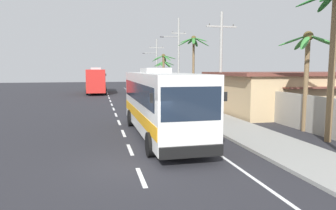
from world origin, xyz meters
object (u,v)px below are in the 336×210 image
(utility_pole_mid, at_px, (221,60))
(roadside_building, at_px, (311,92))
(coach_bus_foreground, at_px, (160,101))
(pedestrian_near_kerb, at_px, (181,96))
(pedestrian_midwalk, at_px, (206,102))
(palm_fourth, at_px, (193,52))
(pedestrian_far_walk, at_px, (195,98))
(palm_farthest, at_px, (334,38))
(palm_nearest, at_px, (164,66))
(palm_second, at_px, (307,59))
(palm_third, at_px, (164,67))
(coach_bus_far_lane, at_px, (96,80))
(motorcycle_beside_bus, at_px, (160,106))
(utility_pole_distant, at_px, (156,63))
(utility_pole_far, at_px, (178,56))

(utility_pole_mid, xyz_separation_m, roadside_building, (7.93, -0.97, -2.66))
(coach_bus_foreground, height_order, pedestrian_near_kerb, coach_bus_foreground)
(pedestrian_midwalk, height_order, palm_fourth, palm_fourth)
(coach_bus_foreground, relative_size, pedestrian_far_walk, 6.33)
(palm_farthest, bearing_deg, palm_nearest, 93.76)
(palm_second, distance_m, roadside_building, 9.92)
(pedestrian_far_walk, bearing_deg, roadside_building, -59.79)
(palm_third, bearing_deg, coach_bus_far_lane, -175.62)
(coach_bus_foreground, relative_size, palm_third, 2.19)
(pedestrian_midwalk, xyz_separation_m, palm_fourth, (2.26, 10.83, 4.59))
(pedestrian_far_walk, bearing_deg, coach_bus_far_lane, 72.14)
(motorcycle_beside_bus, distance_m, palm_second, 11.80)
(pedestrian_far_walk, distance_m, utility_pole_distant, 25.16)
(coach_bus_foreground, distance_m, palm_farthest, 9.21)
(pedestrian_near_kerb, bearing_deg, palm_third, -61.55)
(palm_nearest, bearing_deg, pedestrian_far_walk, -92.43)
(palm_nearest, bearing_deg, palm_second, -84.71)
(utility_pole_mid, distance_m, palm_fourth, 10.18)
(coach_bus_foreground, xyz_separation_m, pedestrian_near_kerb, (4.58, 12.69, -0.87))
(palm_fourth, bearing_deg, palm_third, 91.08)
(motorcycle_beside_bus, xyz_separation_m, palm_farthest, (6.33, -11.50, 4.54))
(roadside_building, bearing_deg, pedestrian_midwalk, 178.72)
(utility_pole_mid, relative_size, palm_farthest, 1.09)
(palm_fourth, bearing_deg, coach_bus_far_lane, 127.55)
(palm_nearest, bearing_deg, utility_pole_far, -83.98)
(palm_nearest, height_order, roadside_building, palm_nearest)
(motorcycle_beside_bus, relative_size, palm_fourth, 0.26)
(palm_nearest, bearing_deg, utility_pole_distant, 87.13)
(utility_pole_distant, relative_size, palm_second, 1.49)
(utility_pole_mid, bearing_deg, pedestrian_far_walk, 120.14)
(coach_bus_foreground, height_order, palm_fourth, palm_fourth)
(utility_pole_distant, bearing_deg, roadside_building, -73.77)
(coach_bus_foreground, xyz_separation_m, coach_bus_far_lane, (-3.47, 32.11, 0.08))
(palm_farthest, bearing_deg, coach_bus_far_lane, 107.94)
(coach_bus_foreground, height_order, utility_pole_far, utility_pole_far)
(palm_fourth, bearing_deg, coach_bus_foreground, -112.70)
(coach_bus_far_lane, bearing_deg, pedestrian_near_kerb, -67.48)
(pedestrian_far_walk, distance_m, palm_farthest, 14.39)
(palm_second, bearing_deg, palm_nearest, 95.29)
(pedestrian_midwalk, height_order, palm_second, palm_second)
(pedestrian_far_walk, relative_size, utility_pole_far, 0.18)
(palm_third, bearing_deg, utility_pole_distant, 110.29)
(coach_bus_foreground, bearing_deg, palm_fourth, 67.30)
(coach_bus_foreground, xyz_separation_m, palm_fourth, (7.47, 17.87, 3.65))
(coach_bus_foreground, height_order, coach_bus_far_lane, coach_bus_far_lane)
(coach_bus_foreground, relative_size, roadside_building, 0.68)
(coach_bus_foreground, distance_m, coach_bus_far_lane, 32.29)
(utility_pole_far, bearing_deg, coach_bus_foreground, -107.05)
(coach_bus_foreground, bearing_deg, pedestrian_midwalk, 53.49)
(palm_nearest, xyz_separation_m, roadside_building, (8.64, -20.48, -2.42))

